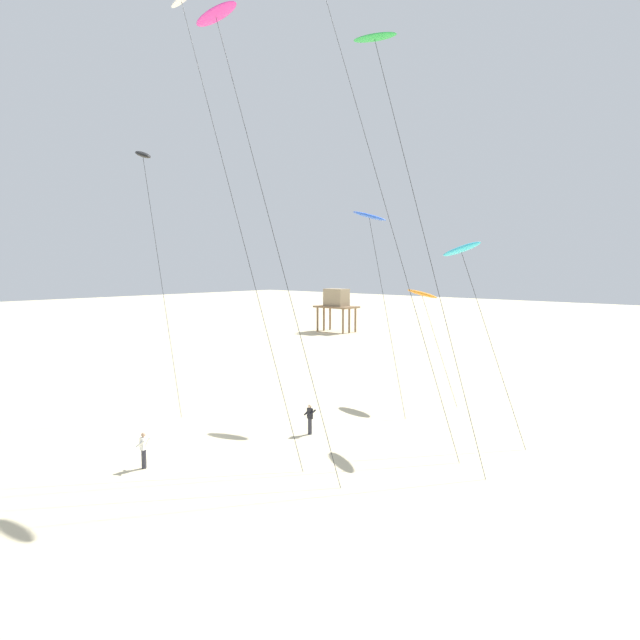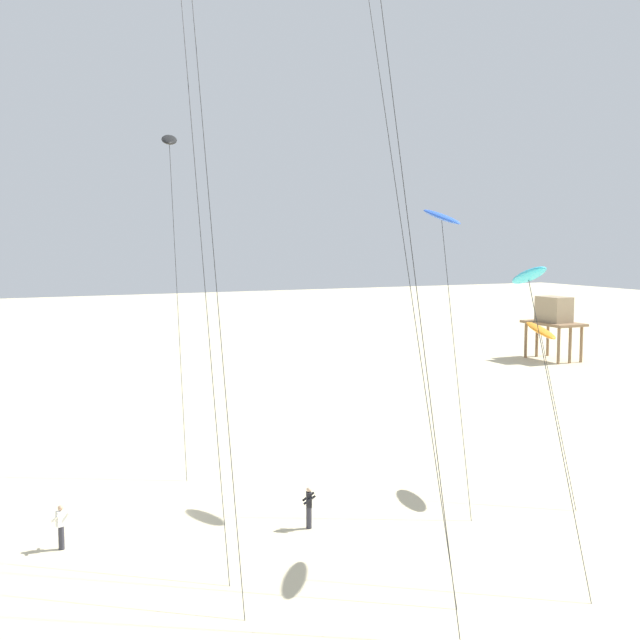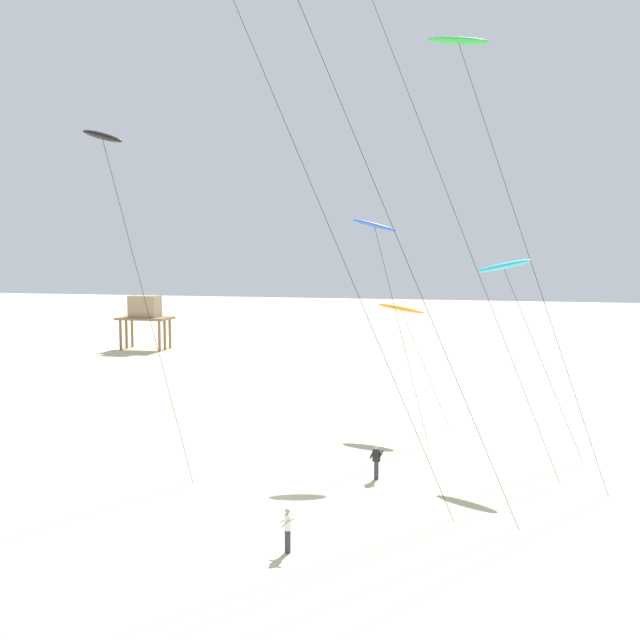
% 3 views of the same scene
% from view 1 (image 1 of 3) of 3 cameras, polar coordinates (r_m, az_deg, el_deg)
% --- Properties ---
extents(ground_plane, '(260.00, 260.00, 0.00)m').
position_cam_1_polar(ground_plane, '(33.66, -13.79, -11.00)').
color(ground_plane, beige).
extents(kite_blue, '(4.53, 0.98, 12.81)m').
position_cam_1_polar(kite_blue, '(38.90, 4.64, 9.52)').
color(kite_blue, blue).
rests_on(kite_blue, ground).
extents(kite_green, '(8.45, 1.52, 20.80)m').
position_cam_1_polar(kite_green, '(33.07, 5.26, 24.30)').
color(kite_green, green).
rests_on(kite_green, ground).
extents(kite_cyan, '(5.78, 1.79, 10.64)m').
position_cam_1_polar(kite_cyan, '(34.14, 13.07, 6.38)').
color(kite_cyan, '#33BFE0').
rests_on(kite_cyan, ground).
extents(kite_orange, '(4.78, 1.99, 7.72)m').
position_cam_1_polar(kite_orange, '(42.15, 9.51, 2.41)').
color(kite_orange, orange).
rests_on(kite_orange, ground).
extents(kite_black, '(5.95, 1.52, 16.87)m').
position_cam_1_polar(kite_black, '(42.20, -16.19, 14.46)').
color(kite_black, black).
rests_on(kite_black, ground).
extents(kite_white, '(11.97, 2.21, 24.13)m').
position_cam_1_polar(kite_white, '(38.43, -12.67, 26.70)').
color(kite_white, white).
rests_on(kite_white, ground).
extents(kite_magenta, '(11.29, 2.03, 22.29)m').
position_cam_1_polar(kite_magenta, '(34.84, -9.63, 26.08)').
color(kite_magenta, '#D8339E').
rests_on(kite_magenta, ground).
extents(kite_flyer_nearest, '(0.67, 0.68, 1.67)m').
position_cam_1_polar(kite_flyer_nearest, '(29.63, -16.14, -11.52)').
color(kite_flyer_nearest, '#33333D').
rests_on(kite_flyer_nearest, ground).
extents(kite_flyer_middle, '(0.66, 0.64, 1.67)m').
position_cam_1_polar(kite_flyer_middle, '(33.89, -0.95, -9.16)').
color(kite_flyer_middle, '#33333D').
rests_on(kite_flyer_middle, ground).
extents(stilt_house, '(5.70, 3.30, 5.90)m').
position_cam_1_polar(stilt_house, '(83.24, 1.54, 1.77)').
color(stilt_house, '#846647').
rests_on(stilt_house, ground).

